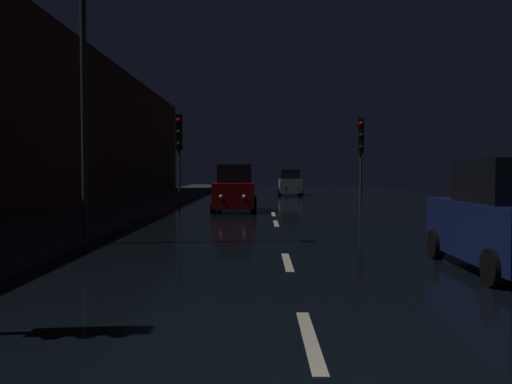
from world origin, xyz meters
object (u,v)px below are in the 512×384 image
object	(u,v)px
traffic_light_far_right	(361,142)
car_distant_taillights	(290,183)
car_approaching_headlights	(235,190)
car_parked_right_near	(508,220)
streetlamp_overhead	(100,46)
traffic_light_far_left	(179,140)

from	to	relation	value
traffic_light_far_right	car_distant_taillights	xyz separation A→B (m)	(-3.14, 12.77, -2.51)
traffic_light_far_right	car_approaching_headlights	xyz separation A→B (m)	(-6.63, -3.94, -2.43)
traffic_light_far_right	car_distant_taillights	world-z (taller)	traffic_light_far_right
car_distant_taillights	car_parked_right_near	bearing A→B (deg)	-175.78
traffic_light_far_right	streetlamp_overhead	distance (m)	18.05
traffic_light_far_left	streetlamp_overhead	xyz separation A→B (m)	(0.24, -14.66, 1.52)
traffic_light_far_left	car_distant_taillights	distance (m)	15.14
traffic_light_far_left	traffic_light_far_right	size ratio (longest dim) A/B	1.03
car_approaching_headlights	car_distant_taillights	size ratio (longest dim) A/B	1.09
car_approaching_headlights	streetlamp_overhead	bearing A→B (deg)	-14.31
streetlamp_overhead	car_approaching_headlights	xyz separation A→B (m)	(2.88, 11.31, -4.07)
car_distant_taillights	streetlamp_overhead	bearing A→B (deg)	167.18
streetlamp_overhead	car_distant_taillights	world-z (taller)	streetlamp_overhead
streetlamp_overhead	car_parked_right_near	distance (m)	10.32
streetlamp_overhead	car_parked_right_near	world-z (taller)	streetlamp_overhead
traffic_light_far_left	traffic_light_far_right	xyz separation A→B (m)	(9.75, 0.59, -0.12)
traffic_light_far_left	streetlamp_overhead	bearing A→B (deg)	0.54
car_parked_right_near	car_distant_taillights	world-z (taller)	car_parked_right_near
traffic_light_far_left	car_approaching_headlights	size ratio (longest dim) A/B	1.13
car_parked_right_near	traffic_light_far_left	bearing A→B (deg)	26.00
car_distant_taillights	car_approaching_headlights	bearing A→B (deg)	168.20
car_approaching_headlights	car_parked_right_near	bearing A→B (deg)	21.24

